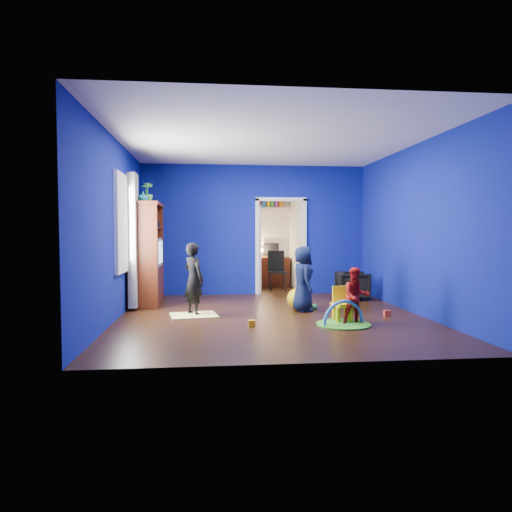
{
  "coord_description": "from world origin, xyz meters",
  "views": [
    {
      "loc": [
        -1.01,
        -7.47,
        1.4
      ],
      "look_at": [
        -0.21,
        0.4,
        0.99
      ],
      "focal_mm": 32.0,
      "sensor_mm": 36.0,
      "label": 1
    }
  ],
  "objects": [
    {
      "name": "armchair",
      "position": [
        1.95,
        1.72,
        0.29
      ],
      "size": [
        0.69,
        0.67,
        0.58
      ],
      "primitive_type": "imported",
      "rotation": [
        0.0,
        0.0,
        1.49
      ],
      "color": "black",
      "rests_on": "floor"
    },
    {
      "name": "toddler_red",
      "position": [
        1.2,
        -0.78,
        0.43
      ],
      "size": [
        0.42,
        0.33,
        0.86
      ],
      "primitive_type": "imported",
      "rotation": [
        0.0,
        0.0,
        -0.0
      ],
      "color": "red",
      "rests_on": "floor"
    },
    {
      "name": "ceiling",
      "position": [
        0.0,
        0.0,
        2.9
      ],
      "size": [
        5.0,
        5.5,
        0.01
      ],
      "primitive_type": "cube",
      "color": "white",
      "rests_on": "wall_back"
    },
    {
      "name": "child_navy",
      "position": [
        0.63,
        0.44,
        0.58
      ],
      "size": [
        0.41,
        0.59,
        1.15
      ],
      "primitive_type": "imported",
      "rotation": [
        0.0,
        0.0,
        1.64
      ],
      "color": "#0F1338",
      "rests_on": "floor"
    },
    {
      "name": "wall_right",
      "position": [
        2.5,
        0.0,
        1.45
      ],
      "size": [
        0.02,
        5.5,
        2.9
      ],
      "primitive_type": "cube",
      "color": "navy",
      "rests_on": "floor"
    },
    {
      "name": "play_mat",
      "position": [
        1.0,
        -0.83,
        0.01
      ],
      "size": [
        0.81,
        0.81,
        0.02
      ],
      "primitive_type": "cylinder",
      "color": "#2C9421",
      "rests_on": "floor"
    },
    {
      "name": "toy_arch",
      "position": [
        1.0,
        -0.83,
        0.02
      ],
      "size": [
        0.71,
        0.28,
        0.73
      ],
      "primitive_type": "torus",
      "rotation": [
        1.57,
        0.0,
        0.32
      ],
      "color": "#3F8CD8",
      "rests_on": "floor"
    },
    {
      "name": "toy_1",
      "position": [
        -0.39,
        -0.81,
        0.05
      ],
      "size": [
        0.1,
        0.08,
        0.1
      ],
      "primitive_type": "cube",
      "color": "#FCB10D",
      "rests_on": "floor"
    },
    {
      "name": "doorway",
      "position": [
        0.6,
        2.75,
        1.05
      ],
      "size": [
        1.16,
        0.1,
        2.1
      ],
      "primitive_type": "cube",
      "color": "white",
      "rests_on": "floor"
    },
    {
      "name": "kid_chair",
      "position": [
        1.05,
        -0.58,
        0.25
      ],
      "size": [
        0.35,
        0.35,
        0.5
      ],
      "primitive_type": "cube",
      "rotation": [
        0.0,
        0.0,
        0.27
      ],
      "color": "yellow",
      "rests_on": "floor"
    },
    {
      "name": "toy_3",
      "position": [
        1.17,
        0.37,
        0.05
      ],
      "size": [
        0.1,
        0.08,
        0.1
      ],
      "primitive_type": "cube",
      "color": "#BB46B1",
      "rests_on": "floor"
    },
    {
      "name": "potted_plant",
      "position": [
        -2.22,
        1.62,
        2.17
      ],
      "size": [
        0.23,
        0.23,
        0.41
      ],
      "primitive_type": "imported",
      "rotation": [
        0.0,
        0.0,
        -0.01
      ],
      "color": "green",
      "rests_on": "tv_armoire"
    },
    {
      "name": "curtain",
      "position": [
        -2.37,
        0.9,
        1.25
      ],
      "size": [
        0.14,
        0.42,
        2.4
      ],
      "primitive_type": "cube",
      "color": "slate",
      "rests_on": "floor"
    },
    {
      "name": "hopper_ball",
      "position": [
        0.58,
        0.69,
        0.19
      ],
      "size": [
        0.37,
        0.37,
        0.37
      ],
      "primitive_type": "sphere",
      "color": "yellow",
      "rests_on": "floor"
    },
    {
      "name": "vase",
      "position": [
        -2.22,
        1.1,
        2.05
      ],
      "size": [
        0.21,
        0.21,
        0.18
      ],
      "primitive_type": "imported",
      "rotation": [
        0.0,
        0.0,
        -0.2
      ],
      "color": "#0D536C",
      "rests_on": "tv_armoire"
    },
    {
      "name": "wall_left",
      "position": [
        -2.5,
        0.0,
        1.45
      ],
      "size": [
        0.02,
        5.5,
        2.9
      ],
      "primitive_type": "cube",
      "color": "navy",
      "rests_on": "floor"
    },
    {
      "name": "toy_0",
      "position": [
        1.93,
        -0.2,
        0.05
      ],
      "size": [
        0.1,
        0.08,
        0.1
      ],
      "primitive_type": "cube",
      "color": "red",
      "rests_on": "floor"
    },
    {
      "name": "yellow_blanket",
      "position": [
        -1.28,
        0.11,
        0.01
      ],
      "size": [
        0.84,
        0.72,
        0.03
      ],
      "primitive_type": "cube",
      "rotation": [
        0.0,
        0.0,
        0.17
      ],
      "color": "#F2E07A",
      "rests_on": "floor"
    },
    {
      "name": "toy_2",
      "position": [
        0.88,
        0.59,
        0.06
      ],
      "size": [
        0.11,
        0.11,
        0.11
      ],
      "primitive_type": "sphere",
      "color": "green",
      "rests_on": "floor"
    },
    {
      "name": "window_left",
      "position": [
        -2.48,
        0.35,
        1.55
      ],
      "size": [
        0.03,
        0.95,
        1.55
      ],
      "primitive_type": "cube",
      "color": "white",
      "rests_on": "wall_left"
    },
    {
      "name": "crt_tv",
      "position": [
        -2.18,
        1.4,
        1.02
      ],
      "size": [
        0.46,
        0.7,
        0.54
      ],
      "primitive_type": "cube",
      "color": "silver",
      "rests_on": "tv_armoire"
    },
    {
      "name": "wall_front",
      "position": [
        0.0,
        -2.75,
        1.45
      ],
      "size": [
        5.0,
        0.02,
        2.9
      ],
      "primitive_type": "cube",
      "color": "navy",
      "rests_on": "floor"
    },
    {
      "name": "wall_back",
      "position": [
        0.0,
        2.75,
        1.45
      ],
      "size": [
        5.0,
        0.02,
        2.9
      ],
      "primitive_type": "cube",
      "color": "navy",
      "rests_on": "floor"
    },
    {
      "name": "book_shelf",
      "position": [
        0.6,
        4.37,
        2.02
      ],
      "size": [
        0.88,
        0.24,
        0.04
      ],
      "primitive_type": "cube",
      "color": "white",
      "rests_on": "study_desk"
    },
    {
      "name": "alcove",
      "position": [
        0.6,
        3.62,
        1.25
      ],
      "size": [
        1.0,
        1.75,
        2.5
      ],
      "primitive_type": null,
      "color": "silver",
      "rests_on": "floor"
    },
    {
      "name": "tv_armoire",
      "position": [
        -2.22,
        1.4,
        0.98
      ],
      "size": [
        0.58,
        1.14,
        1.96
      ],
      "primitive_type": "cube",
      "color": "#3A1509",
      "rests_on": "floor"
    },
    {
      "name": "floor",
      "position": [
        0.0,
        0.0,
        0.0
      ],
      "size": [
        5.0,
        5.5,
        0.01
      ],
      "primitive_type": "cube",
      "color": "black",
      "rests_on": "ground"
    },
    {
      "name": "child_black",
      "position": [
        -1.28,
        0.21,
        0.61
      ],
      "size": [
        0.51,
        0.53,
        1.22
      ],
      "primitive_type": "imported",
      "rotation": [
        0.0,
        0.0,
        2.23
      ],
      "color": "black",
      "rests_on": "floor"
    },
    {
      "name": "study_desk",
      "position": [
        0.6,
        4.26,
        0.38
      ],
      "size": [
        0.88,
        0.44,
        0.75
      ],
      "primitive_type": "cube",
      "color": "#3D140A",
      "rests_on": "floor"
    },
    {
      "name": "folding_chair",
      "position": [
        0.6,
        3.3,
        0.46
      ],
      "size": [
        0.4,
        0.4,
        0.92
      ],
      "primitive_type": "cube",
      "color": "black",
      "rests_on": "floor"
    },
    {
      "name": "desk_monitor",
      "position": [
        0.6,
        4.38,
        0.95
      ],
      "size": [
        0.4,
        0.05,
        0.32
      ],
      "primitive_type": "cube",
      "color": "black",
      "rests_on": "study_desk"
    },
    {
      "name": "desk_lamp",
      "position": [
        0.32,
        4.32,
        0.93
      ],
      "size": [
        0.14,
        0.14,
        0.14
      ],
      "primitive_type": "sphere",
      "color": "#FFD88C",
      "rests_on": "study_desk"
    }
  ]
}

